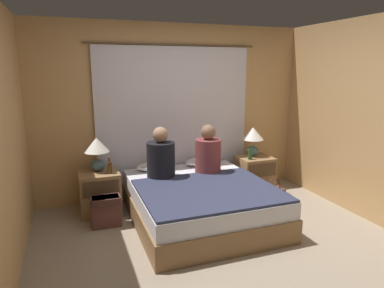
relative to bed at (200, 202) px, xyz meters
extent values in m
plane|color=gray|center=(0.00, -0.75, -0.24)|extent=(16.00, 16.00, 0.00)
cube|color=tan|center=(0.00, 1.07, 1.01)|extent=(4.11, 0.06, 2.50)
cube|color=tan|center=(2.02, -0.75, 1.01)|extent=(0.06, 3.69, 2.50)
cube|color=silver|center=(0.00, 1.01, 0.85)|extent=(2.28, 0.02, 2.18)
cylinder|color=brown|center=(0.00, 1.01, 1.96)|extent=(2.48, 0.02, 0.02)
cube|color=olive|center=(0.00, 0.00, -0.10)|extent=(1.63, 1.91, 0.28)
cube|color=silver|center=(0.00, 0.00, 0.14)|extent=(1.59, 1.87, 0.20)
cube|color=#937047|center=(-1.15, 0.65, 0.05)|extent=(0.51, 0.46, 0.56)
cube|color=#4C3823|center=(-1.15, 0.42, 0.18)|extent=(0.45, 0.02, 0.20)
cube|color=#937047|center=(1.15, 0.65, 0.05)|extent=(0.51, 0.46, 0.56)
cube|color=#4C3823|center=(1.15, 0.42, 0.18)|extent=(0.45, 0.02, 0.20)
ellipsoid|color=slate|center=(-1.15, 0.73, 0.40)|extent=(0.19, 0.19, 0.15)
cylinder|color=#B2A893|center=(-1.15, 0.73, 0.53)|extent=(0.02, 0.02, 0.10)
cone|color=white|center=(-1.15, 0.73, 0.67)|extent=(0.32, 0.32, 0.19)
ellipsoid|color=slate|center=(1.15, 0.73, 0.40)|extent=(0.19, 0.19, 0.15)
cylinder|color=#B2A893|center=(1.15, 0.73, 0.53)|extent=(0.02, 0.02, 0.10)
cone|color=white|center=(1.15, 0.73, 0.67)|extent=(0.32, 0.32, 0.19)
ellipsoid|color=white|center=(-0.36, 0.77, 0.30)|extent=(0.55, 0.29, 0.12)
ellipsoid|color=white|center=(0.36, 0.77, 0.30)|extent=(0.55, 0.29, 0.12)
cube|color=#2D334C|center=(0.00, -0.28, 0.26)|extent=(1.57, 1.30, 0.03)
cylinder|color=black|center=(-0.38, 0.41, 0.48)|extent=(0.37, 0.37, 0.48)
sphere|color=#A87A5B|center=(-0.38, 0.41, 0.82)|extent=(0.20, 0.20, 0.20)
cylinder|color=brown|center=(0.28, 0.41, 0.47)|extent=(0.35, 0.35, 0.47)
sphere|color=#846047|center=(0.28, 0.41, 0.81)|extent=(0.20, 0.20, 0.20)
cylinder|color=#513819|center=(-1.02, 0.56, 0.40)|extent=(0.06, 0.06, 0.15)
cylinder|color=#513819|center=(-1.02, 0.56, 0.51)|extent=(0.02, 0.02, 0.06)
cylinder|color=#2D4C28|center=(1.01, 0.56, 0.40)|extent=(0.07, 0.07, 0.15)
cylinder|color=#2D4C28|center=(1.01, 0.56, 0.50)|extent=(0.02, 0.02, 0.06)
cube|color=brown|center=(-1.12, 0.24, -0.05)|extent=(0.35, 0.19, 0.37)
cube|color=#452824|center=(-1.12, 0.22, 0.10)|extent=(0.32, 0.20, 0.08)
cube|color=brown|center=(1.19, 0.17, -0.13)|extent=(0.28, 0.18, 0.22)
torus|color=#492B27|center=(1.19, 0.17, 0.02)|extent=(0.21, 0.02, 0.21)
camera|label=1|loc=(-1.47, -3.74, 1.64)|focal=32.00mm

